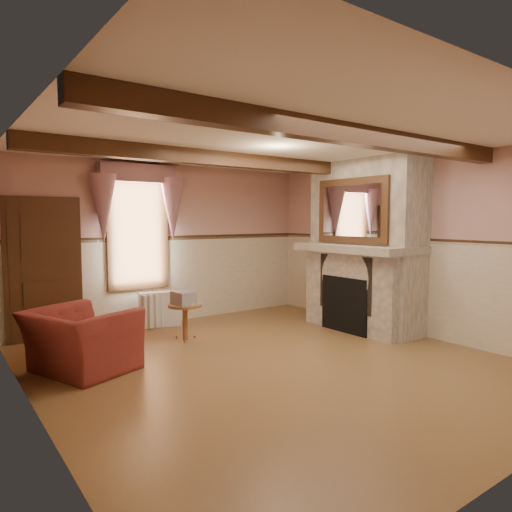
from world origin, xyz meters
TOP-DOWN VIEW (x-y plane):
  - floor at (0.00, 0.00)m, footprint 5.50×6.00m
  - ceiling at (0.00, 0.00)m, footprint 5.50×6.00m
  - wall_back at (0.00, 3.00)m, footprint 5.50×0.02m
  - wall_left at (-2.75, 0.00)m, footprint 0.02×6.00m
  - wall_right at (2.75, 0.00)m, footprint 0.02×6.00m
  - wainscot at (0.00, 0.00)m, footprint 5.50×6.00m
  - chair_rail at (0.00, 0.00)m, footprint 5.50×6.00m
  - firebox at (2.00, 0.60)m, footprint 0.20×0.95m
  - armchair at (-2.07, 1.13)m, footprint 1.37×1.46m
  - side_table at (-0.38, 1.69)m, footprint 0.67×0.67m
  - book_stack at (-0.42, 1.68)m, footprint 0.30×0.35m
  - radiator at (-0.34, 2.70)m, footprint 0.72×0.33m
  - bowl at (2.24, 0.71)m, footprint 0.33×0.33m
  - mantel_clock at (2.24, 1.38)m, footprint 0.14×0.24m
  - oil_lamp at (2.24, 1.23)m, footprint 0.11×0.11m
  - candle_red at (2.24, -0.02)m, footprint 0.06×0.06m
  - jar_yellow at (2.24, 0.10)m, footprint 0.06×0.06m
  - fireplace at (2.42, 0.60)m, footprint 0.85×2.00m
  - mantel at (2.24, 0.60)m, footprint 1.05×2.05m
  - overmantel_mirror at (2.06, 0.60)m, footprint 0.06×1.44m
  - door at (-2.10, 2.94)m, footprint 1.10×0.10m
  - window at (-0.60, 2.97)m, footprint 1.06×0.08m
  - window_drapes at (-0.60, 2.88)m, footprint 1.30×0.14m
  - ceiling_beam_front at (0.00, -1.20)m, footprint 5.50×0.18m
  - ceiling_beam_back at (0.00, 1.20)m, footprint 5.50×0.18m

SIDE VIEW (x-z plane):
  - floor at x=0.00m, z-range -0.01..0.01m
  - side_table at x=-0.38m, z-range 0.00..0.55m
  - radiator at x=-0.34m, z-range 0.00..0.60m
  - armchair at x=-2.07m, z-range 0.00..0.76m
  - firebox at x=2.00m, z-range 0.00..0.90m
  - book_stack at x=-0.42m, z-range 0.55..0.75m
  - wainscot at x=0.00m, z-range 0.00..1.50m
  - door at x=-2.10m, z-range 0.00..2.10m
  - mantel at x=2.24m, z-range 1.30..1.42m
  - wall_back at x=0.00m, z-range 0.00..2.80m
  - wall_left at x=-2.75m, z-range 0.00..2.80m
  - wall_right at x=2.75m, z-range 0.00..2.80m
  - fireplace at x=2.42m, z-range 0.00..2.80m
  - bowl at x=2.24m, z-range 1.42..1.50m
  - jar_yellow at x=2.24m, z-range 1.42..1.54m
  - chair_rail at x=0.00m, z-range 1.46..1.54m
  - candle_red at x=2.24m, z-range 1.42..1.58m
  - mantel_clock at x=2.24m, z-range 1.42..1.62m
  - oil_lamp at x=2.24m, z-range 1.42..1.70m
  - window at x=-0.60m, z-range 0.64..2.66m
  - overmantel_mirror at x=2.06m, z-range 1.45..2.49m
  - window_drapes at x=-0.60m, z-range 1.55..2.95m
  - ceiling_beam_front at x=0.00m, z-range 2.60..2.80m
  - ceiling_beam_back at x=0.00m, z-range 2.60..2.80m
  - ceiling at x=0.00m, z-range 2.79..2.80m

